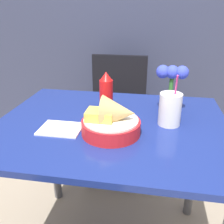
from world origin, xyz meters
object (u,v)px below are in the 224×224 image
flower_vase (171,87)px  drink_cup (170,110)px  ketchup_bottle (106,92)px  food_basket (113,121)px  chair_far_window (117,106)px

flower_vase → drink_cup: bearing=-91.8°
ketchup_bottle → drink_cup: (0.29, -0.12, -0.02)m
food_basket → drink_cup: 0.25m
flower_vase → food_basket: bearing=-131.6°
chair_far_window → drink_cup: size_ratio=4.07×
chair_far_window → drink_cup: (0.32, -0.72, 0.28)m
food_basket → flower_vase: (0.22, 0.24, 0.07)m
food_basket → flower_vase: flower_vase is taller
food_basket → drink_cup: drink_cup is taller
food_basket → chair_far_window: bearing=97.5°
chair_far_window → food_basket: food_basket is taller
ketchup_bottle → drink_cup: 0.31m
drink_cup → ketchup_bottle: bearing=157.7°
ketchup_bottle → flower_vase: (0.29, 0.00, 0.04)m
drink_cup → flower_vase: flower_vase is taller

